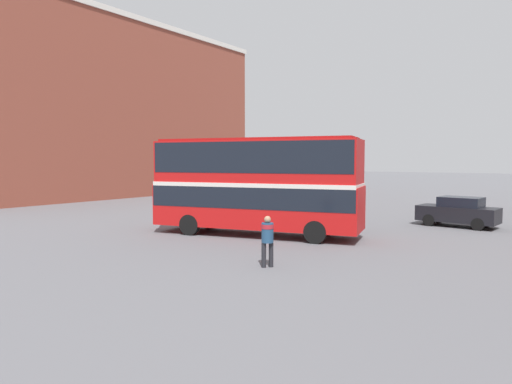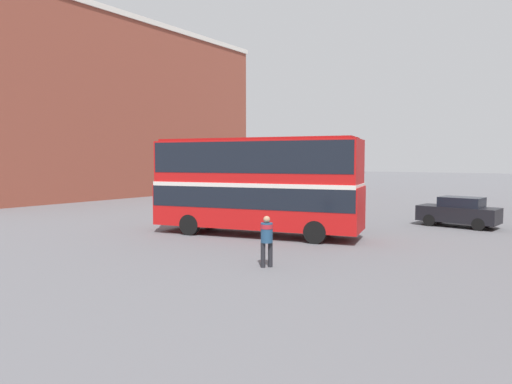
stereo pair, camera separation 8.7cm
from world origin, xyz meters
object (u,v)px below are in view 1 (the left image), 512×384
object	(u,v)px
parked_car_kerb_near	(458,212)
double_decker_bus	(256,180)
pedestrian_foreground	(267,236)
no_entry_sign	(180,190)
parked_car_side_street	(253,189)
parked_car_kerb_far	(223,198)

from	to	relation	value
parked_car_kerb_near	double_decker_bus	bearing A→B (deg)	55.56
double_decker_bus	pedestrian_foreground	distance (m)	6.79
parked_car_kerb_near	no_entry_sign	bearing A→B (deg)	32.58
no_entry_sign	double_decker_bus	bearing A→B (deg)	-12.93
parked_car_side_street	parked_car_kerb_near	bearing A→B (deg)	154.89
pedestrian_foreground	parked_car_kerb_far	size ratio (longest dim) A/B	0.37
parked_car_kerb_near	parked_car_side_street	bearing A→B (deg)	-19.15
double_decker_bus	parked_car_side_street	bearing A→B (deg)	112.08
parked_car_side_street	no_entry_sign	size ratio (longest dim) A/B	1.60
pedestrian_foreground	parked_car_side_street	size ratio (longest dim) A/B	0.39
parked_car_side_street	parked_car_kerb_far	bearing A→B (deg)	114.04
double_decker_bus	parked_car_side_street	xyz separation A→B (m)	(-13.57, 18.19, -1.85)
parked_car_kerb_far	no_entry_sign	distance (m)	7.14
parked_car_kerb_near	parked_car_kerb_far	xyz separation A→B (m)	(-16.23, -0.53, 0.00)
parked_car_side_street	double_decker_bus	bearing A→B (deg)	125.99
parked_car_kerb_near	parked_car_side_street	world-z (taller)	parked_car_kerb_near
parked_car_kerb_near	no_entry_sign	size ratio (longest dim) A/B	1.50
parked_car_side_street	pedestrian_foreground	bearing A→B (deg)	126.56
double_decker_bus	parked_car_kerb_far	size ratio (longest dim) A/B	2.18
parked_car_kerb_near	pedestrian_foreground	bearing A→B (deg)	82.70
double_decker_bus	parked_car_kerb_near	world-z (taller)	double_decker_bus
pedestrian_foreground	parked_car_side_street	distance (m)	29.29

